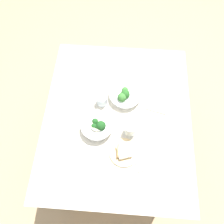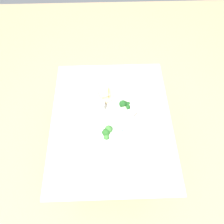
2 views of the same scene
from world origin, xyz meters
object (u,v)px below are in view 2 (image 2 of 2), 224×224
at_px(fork_by_far_bowl, 67,100).
at_px(table_knife_right, 121,82).
at_px(napkin_folded_lower, 77,135).
at_px(water_glass_side, 126,128).
at_px(napkin_folded_upper, 88,94).
at_px(water_glass_center, 100,106).
at_px(fork_by_near_bowl, 143,161).
at_px(broccoli_bowl_far, 106,135).
at_px(broccoli_bowl_near, 126,107).
at_px(table_knife_left, 120,159).
at_px(bread_side_plate, 104,94).

xyz_separation_m(fork_by_far_bowl, table_knife_right, (0.19, -0.50, -0.00)).
bearing_deg(napkin_folded_lower, water_glass_side, -84.80).
height_order(table_knife_right, napkin_folded_upper, napkin_folded_upper).
xyz_separation_m(water_glass_center, fork_by_near_bowl, (-0.47, -0.32, -0.05)).
bearing_deg(broccoli_bowl_far, fork_by_near_bowl, -126.98).
bearing_deg(table_knife_right, napkin_folded_upper, 73.00).
relative_size(napkin_folded_upper, napkin_folded_lower, 1.03).
xyz_separation_m(broccoli_bowl_near, table_knife_left, (-0.44, 0.07, -0.04)).
relative_size(water_glass_center, napkin_folded_lower, 0.60).
bearing_deg(broccoli_bowl_near, water_glass_side, 176.98).
height_order(fork_by_far_bowl, table_knife_left, same).
bearing_deg(napkin_folded_upper, broccoli_bowl_near, -116.62).
bearing_deg(table_knife_left, broccoli_bowl_far, 48.71).
bearing_deg(broccoli_bowl_near, table_knife_left, 171.06).
height_order(water_glass_side, fork_by_near_bowl, water_glass_side).
bearing_deg(broccoli_bowl_far, napkin_folded_lower, 85.52).
xyz_separation_m(water_glass_side, napkin_folded_lower, (-0.04, 0.40, -0.04)).
bearing_deg(water_glass_center, table_knife_right, -35.04).
distance_m(broccoli_bowl_near, water_glass_center, 0.22).
xyz_separation_m(broccoli_bowl_far, water_glass_center, (0.26, 0.05, 0.02)).
height_order(water_glass_center, table_knife_right, water_glass_center).
relative_size(broccoli_bowl_far, water_glass_side, 2.83).
xyz_separation_m(table_knife_left, napkin_folded_upper, (0.61, 0.27, 0.00)).
bearing_deg(fork_by_far_bowl, table_knife_right, 140.87).
relative_size(water_glass_center, fork_by_near_bowl, 0.98).
height_order(water_glass_side, fork_by_far_bowl, water_glass_side).
height_order(bread_side_plate, water_glass_side, water_glass_side).
bearing_deg(fork_by_far_bowl, water_glass_side, 89.23).
relative_size(fork_by_near_bowl, table_knife_right, 0.52).
relative_size(fork_by_far_bowl, fork_by_near_bowl, 0.97).
bearing_deg(fork_by_near_bowl, water_glass_center, 149.57).
xyz_separation_m(water_glass_center, napkin_folded_upper, (0.16, 0.12, -0.05)).
height_order(table_knife_left, napkin_folded_lower, napkin_folded_lower).
distance_m(water_glass_center, fork_by_far_bowl, 0.32).
relative_size(water_glass_center, table_knife_right, 0.51).
height_order(broccoli_bowl_far, napkin_folded_upper, broccoli_bowl_far).
height_order(bread_side_plate, water_glass_center, water_glass_center).
bearing_deg(fork_by_near_bowl, broccoli_bowl_near, 127.93).
relative_size(water_glass_side, fork_by_far_bowl, 0.80).
bearing_deg(fork_by_near_bowl, napkin_folded_upper, 150.01).
bearing_deg(broccoli_bowl_near, napkin_folded_lower, 119.75).
bearing_deg(table_knife_right, fork_by_far_bowl, 71.44).
xyz_separation_m(water_glass_center, fork_by_far_bowl, (0.10, 0.30, -0.05)).
height_order(broccoli_bowl_far, table_knife_right, broccoli_bowl_far).
xyz_separation_m(napkin_folded_upper, napkin_folded_lower, (-0.40, 0.08, 0.00)).
distance_m(fork_by_near_bowl, table_knife_left, 0.18).
height_order(water_glass_center, water_glass_side, water_glass_center).
distance_m(bread_side_plate, fork_by_near_bowl, 0.68).
distance_m(table_knife_right, napkin_folded_lower, 0.66).
relative_size(bread_side_plate, fork_by_near_bowl, 1.81).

